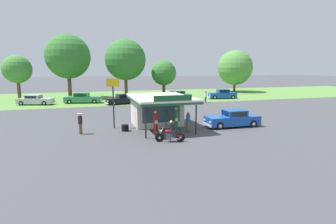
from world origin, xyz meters
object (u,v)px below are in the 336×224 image
(gas_pump_offside, at_px, (176,120))
(bystander_admiring_sedan, at_px, (188,122))
(featured_classic_sedan, at_px, (232,119))
(parked_car_back_row_centre_left, at_px, (83,98))
(parked_car_back_row_far_right, at_px, (176,96))
(parked_car_back_row_far_left, at_px, (123,99))
(bystander_chatting_near_pumps, at_px, (206,97))
(bystander_standing_back_lot, at_px, (173,104))
(spare_tire_stack, at_px, (125,128))
(roadside_pole_sign, at_px, (113,94))
(gas_pump_nearside, at_px, (156,123))
(bystander_strolling_foreground, at_px, (80,123))
(parked_car_back_row_centre, at_px, (35,100))
(motorcycle_with_rider, at_px, (171,133))
(parked_car_back_row_left, at_px, (222,94))

(gas_pump_offside, distance_m, bystander_admiring_sedan, 1.04)
(featured_classic_sedan, relative_size, parked_car_back_row_centre_left, 0.88)
(gas_pump_offside, xyz_separation_m, parked_car_back_row_far_right, (7.25, 21.38, -0.26))
(parked_car_back_row_far_left, height_order, bystander_chatting_near_pumps, bystander_chatting_near_pumps)
(featured_classic_sedan, distance_m, parked_car_back_row_centre_left, 24.97)
(gas_pump_offside, distance_m, bystander_standing_back_lot, 11.80)
(parked_car_back_row_far_left, height_order, parked_car_back_row_centre_left, parked_car_back_row_centre_left)
(gas_pump_offside, relative_size, spare_tire_stack, 3.42)
(parked_car_back_row_far_right, distance_m, roadside_pole_sign, 22.37)
(gas_pump_nearside, bearing_deg, parked_car_back_row_centre_left, 105.64)
(featured_classic_sedan, xyz_separation_m, parked_car_back_row_far_left, (-7.62, 18.30, -0.01))
(gas_pump_offside, distance_m, bystander_strolling_foreground, 7.80)
(gas_pump_nearside, bearing_deg, parked_car_back_row_far_left, 91.01)
(parked_car_back_row_centre_left, relative_size, spare_tire_stack, 9.63)
(parked_car_back_row_centre, relative_size, bystander_admiring_sedan, 3.14)
(motorcycle_with_rider, height_order, parked_car_back_row_centre, motorcycle_with_rider)
(roadside_pole_sign, bearing_deg, motorcycle_with_rider, -58.63)
(bystander_strolling_foreground, distance_m, roadside_pole_sign, 3.79)
(motorcycle_with_rider, distance_m, parked_car_back_row_far_left, 21.57)
(featured_classic_sedan, relative_size, spare_tire_stack, 8.47)
(parked_car_back_row_centre_left, bearing_deg, featured_classic_sedan, -57.83)
(parked_car_back_row_centre_left, relative_size, bystander_strolling_foreground, 3.37)
(gas_pump_offside, xyz_separation_m, parked_car_back_row_centre, (-14.37, 21.44, -0.28))
(gas_pump_nearside, distance_m, spare_tire_stack, 2.75)
(motorcycle_with_rider, relative_size, bystander_strolling_foreground, 1.23)
(gas_pump_nearside, height_order, gas_pump_offside, gas_pump_offside)
(bystander_chatting_near_pumps, distance_m, roadside_pole_sign, 20.65)
(featured_classic_sedan, relative_size, parked_car_back_row_far_left, 0.98)
(parked_car_back_row_far_right, bearing_deg, parked_car_back_row_centre, 179.86)
(gas_pump_nearside, distance_m, roadside_pole_sign, 4.69)
(parked_car_back_row_centre, relative_size, bystander_chatting_near_pumps, 3.07)
(parked_car_back_row_left, relative_size, parked_car_back_row_far_right, 1.00)
(parked_car_back_row_centre_left, xyz_separation_m, roadside_pole_sign, (2.88, -18.70, 2.31))
(parked_car_back_row_centre_left, relative_size, bystander_admiring_sedan, 3.44)
(parked_car_back_row_left, distance_m, parked_car_back_row_centre_left, 23.20)
(motorcycle_with_rider, bearing_deg, spare_tire_stack, 122.30)
(bystander_chatting_near_pumps, xyz_separation_m, roadside_pole_sign, (-15.24, -13.77, 2.10))
(parked_car_back_row_centre_left, height_order, roadside_pole_sign, roadside_pole_sign)
(bystander_standing_back_lot, bearing_deg, parked_car_back_row_centre, 150.26)
(parked_car_back_row_left, xyz_separation_m, roadside_pole_sign, (-20.30, -17.79, 2.29))
(bystander_chatting_near_pumps, bearing_deg, gas_pump_nearside, -126.29)
(gas_pump_nearside, xyz_separation_m, parked_car_back_row_far_left, (-0.33, 18.60, -0.17))
(roadside_pole_sign, bearing_deg, gas_pump_nearside, -41.23)
(parked_car_back_row_far_left, distance_m, bystander_strolling_foreground, 18.19)
(bystander_admiring_sedan, bearing_deg, featured_classic_sedan, 10.76)
(parked_car_back_row_centre_left, distance_m, roadside_pole_sign, 19.06)
(parked_car_back_row_far_right, bearing_deg, bystander_strolling_foreground, -126.63)
(bystander_strolling_foreground, bearing_deg, featured_classic_sedan, -4.30)
(parked_car_back_row_far_left, distance_m, parked_car_back_row_centre_left, 6.34)
(gas_pump_nearside, relative_size, gas_pump_offside, 0.90)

